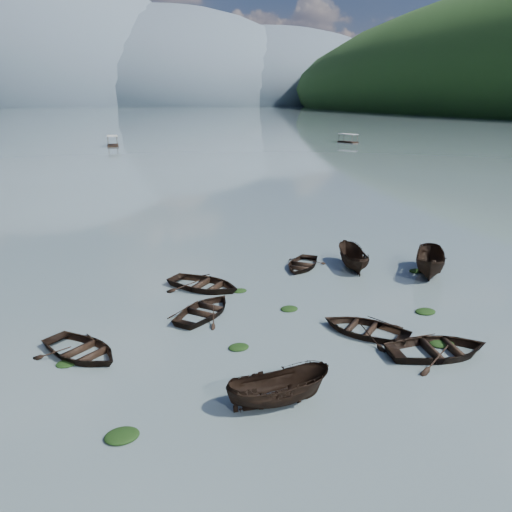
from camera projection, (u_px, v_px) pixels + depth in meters
name	position (u px, v px, depth m)	size (l,w,h in m)	color
ground_plane	(355.00, 391.00, 19.69)	(2400.00, 2400.00, 0.00)	slate
haze_mtn_b	(44.00, 105.00, 812.17)	(520.00, 520.00, 340.00)	#475666
haze_mtn_c	(167.00, 105.00, 874.29)	(520.00, 520.00, 260.00)	#475666
haze_mtn_d	(263.00, 104.00, 930.20)	(520.00, 520.00, 220.00)	#475666
rowboat_0	(82.00, 355.00, 22.44)	(3.07, 4.31, 0.89)	black
rowboat_1	(205.00, 314.00, 26.66)	(3.01, 4.21, 0.87)	black
rowboat_2	(278.00, 404.00, 18.87)	(1.53, 4.07, 1.57)	black
rowboat_3	(365.00, 333.00, 24.57)	(3.08, 4.32, 0.89)	black
rowboat_4	(438.00, 355.00, 22.47)	(3.36, 4.71, 0.98)	black
rowboat_5	(429.00, 274.00, 32.73)	(1.86, 4.94, 1.91)	black
rowboat_6	(204.00, 288.00, 30.29)	(3.35, 4.69, 0.97)	black
rowboat_7	(302.00, 267.00, 34.10)	(2.83, 3.96, 0.82)	black
rowboat_8	(352.00, 268.00, 33.99)	(1.59, 4.23, 1.63)	black
weed_clump_0	(122.00, 438.00, 16.98)	(1.19, 0.98, 0.26)	black
weed_clump_1	(239.00, 348.00, 23.06)	(0.97, 0.77, 0.21)	black
weed_clump_2	(441.00, 344.00, 23.43)	(1.24, 0.99, 0.27)	black
weed_clump_3	(289.00, 310.00, 27.26)	(0.97, 0.82, 0.22)	black
weed_clump_4	(425.00, 312.00, 26.90)	(1.13, 0.90, 0.23)	black
weed_clump_5	(67.00, 364.00, 21.65)	(0.90, 0.73, 0.19)	black
weed_clump_6	(240.00, 291.00, 29.85)	(0.88, 0.73, 0.18)	black
weed_clump_7	(416.00, 272.00, 33.23)	(1.00, 0.80, 0.22)	black
pontoon_centre	(113.00, 146.00, 120.07)	(2.59, 6.21, 2.38)	black
pontoon_right	(348.00, 143.00, 129.86)	(2.29, 5.50, 2.11)	black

